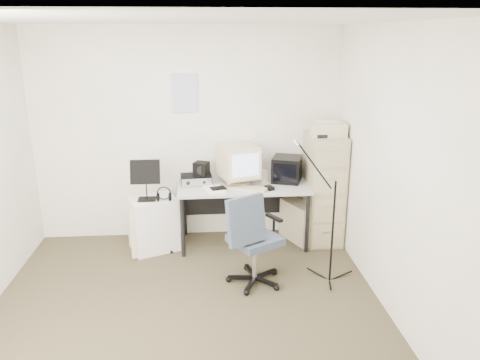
{
  "coord_description": "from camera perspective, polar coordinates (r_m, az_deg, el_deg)",
  "views": [
    {
      "loc": [
        0.18,
        -3.66,
        2.41
      ],
      "look_at": [
        0.55,
        0.95,
        0.95
      ],
      "focal_mm": 35.0,
      "sensor_mm": 36.0,
      "label": 1
    }
  ],
  "objects": [
    {
      "name": "pc_tower",
      "position": [
        5.71,
        7.16,
        -5.03
      ],
      "size": [
        0.41,
        0.55,
        0.47
      ],
      "primitive_type": "cube",
      "rotation": [
        0.0,
        0.0,
        0.42
      ],
      "color": "beige",
      "rests_on": "floor"
    },
    {
      "name": "wall_front",
      "position": [
        2.2,
        -8.85,
        -14.55
      ],
      "size": [
        3.6,
        0.02,
        2.5
      ],
      "primitive_type": "cube",
      "color": "white",
      "rests_on": "ground"
    },
    {
      "name": "ceiling",
      "position": [
        3.66,
        -7.82,
        18.78
      ],
      "size": [
        3.6,
        3.6,
        0.01
      ],
      "primitive_type": "cube",
      "color": "white",
      "rests_on": "ground"
    },
    {
      "name": "crt_monitor",
      "position": [
        5.39,
        -0.21,
        1.85
      ],
      "size": [
        0.51,
        0.52,
        0.45
      ],
      "primitive_type": "cube",
      "rotation": [
        0.0,
        0.0,
        0.3
      ],
      "color": "beige",
      "rests_on": "desk"
    },
    {
      "name": "floor",
      "position": [
        4.39,
        -6.43,
        -16.0
      ],
      "size": [
        3.6,
        3.6,
        0.01
      ],
      "primitive_type": "cube",
      "color": "#423D26",
      "rests_on": "ground"
    },
    {
      "name": "wall_right",
      "position": [
        4.17,
        18.5,
        0.43
      ],
      "size": [
        0.02,
        3.6,
        2.5
      ],
      "primitive_type": "cube",
      "color": "white",
      "rests_on": "ground"
    },
    {
      "name": "desk",
      "position": [
        5.52,
        0.41,
        -4.22
      ],
      "size": [
        1.5,
        0.7,
        0.73
      ],
      "primitive_type": "cube",
      "color": "#B0B0AE",
      "rests_on": "floor"
    },
    {
      "name": "radio_receiver",
      "position": [
        5.46,
        -5.35,
        0.09
      ],
      "size": [
        0.37,
        0.28,
        0.1
      ],
      "primitive_type": "cube",
      "rotation": [
        0.0,
        0.0,
        0.08
      ],
      "color": "black",
      "rests_on": "desk"
    },
    {
      "name": "printer",
      "position": [
        5.37,
        10.67,
        6.12
      ],
      "size": [
        0.42,
        0.3,
        0.15
      ],
      "primitive_type": "cube",
      "rotation": [
        0.0,
        0.0,
        -0.09
      ],
      "color": "beige",
      "rests_on": "filing_cabinet"
    },
    {
      "name": "filing_cabinet",
      "position": [
        5.61,
        10.11,
        -1.04
      ],
      "size": [
        0.4,
        0.6,
        1.3
      ],
      "primitive_type": "cube",
      "color": "#C8B580",
      "rests_on": "floor"
    },
    {
      "name": "mic_stand",
      "position": [
        4.67,
        11.33,
        -4.43
      ],
      "size": [
        0.03,
        0.03,
        1.38
      ],
      "primitive_type": "cylinder",
      "rotation": [
        0.0,
        0.0,
        1.98
      ],
      "color": "black",
      "rests_on": "floor"
    },
    {
      "name": "office_chair",
      "position": [
        4.62,
        1.85,
        -7.07
      ],
      "size": [
        0.77,
        0.77,
        0.98
      ],
      "primitive_type": "cube",
      "rotation": [
        0.0,
        0.0,
        0.53
      ],
      "color": "#353948",
      "rests_on": "floor"
    },
    {
      "name": "music_stand",
      "position": [
        5.26,
        -11.41,
        0.04
      ],
      "size": [
        0.36,
        0.27,
        0.48
      ],
      "primitive_type": "cube",
      "rotation": [
        0.0,
        0.0,
        -0.32
      ],
      "color": "black",
      "rests_on": "side_cart"
    },
    {
      "name": "mouse",
      "position": [
        5.25,
        3.62,
        -0.96
      ],
      "size": [
        0.11,
        0.14,
        0.04
      ],
      "primitive_type": "cube",
      "rotation": [
        0.0,
        0.0,
        0.4
      ],
      "color": "black",
      "rests_on": "desk"
    },
    {
      "name": "wall_calendar",
      "position": [
        5.49,
        -6.76,
        10.5
      ],
      "size": [
        0.3,
        0.02,
        0.44
      ],
      "primitive_type": "cube",
      "color": "white",
      "rests_on": "wall_back"
    },
    {
      "name": "desk_speaker",
      "position": [
        5.5,
        2.89,
        0.47
      ],
      "size": [
        0.1,
        0.1,
        0.14
      ],
      "primitive_type": "cube",
      "rotation": [
        0.0,
        0.0,
        0.41
      ],
      "color": "beige",
      "rests_on": "desk"
    },
    {
      "name": "side_cart",
      "position": [
        5.49,
        -10.5,
        -5.27
      ],
      "size": [
        0.62,
        0.56,
        0.62
      ],
      "primitive_type": "cube",
      "rotation": [
        0.0,
        0.0,
        0.39
      ],
      "color": "white",
      "rests_on": "floor"
    },
    {
      "name": "headphones",
      "position": [
        5.26,
        -9.25,
        -1.94
      ],
      "size": [
        0.21,
        0.21,
        0.03
      ],
      "primitive_type": "torus",
      "rotation": [
        0.0,
        0.0,
        0.22
      ],
      "color": "black",
      "rests_on": "side_cart"
    },
    {
      "name": "radio_speaker",
      "position": [
        5.42,
        -4.74,
        1.39
      ],
      "size": [
        0.2,
        0.2,
        0.16
      ],
      "primitive_type": "cube",
      "rotation": [
        0.0,
        0.0,
        -0.43
      ],
      "color": "black",
      "rests_on": "radio_receiver"
    },
    {
      "name": "crt_tv",
      "position": [
        5.53,
        5.73,
        1.34
      ],
      "size": [
        0.41,
        0.42,
        0.29
      ],
      "primitive_type": "cube",
      "rotation": [
        0.0,
        0.0,
        -0.32
      ],
      "color": "black",
      "rests_on": "desk"
    },
    {
      "name": "wall_back",
      "position": [
        5.58,
        -6.37,
        5.42
      ],
      "size": [
        3.6,
        0.02,
        2.5
      ],
      "primitive_type": "cube",
      "color": "white",
      "rests_on": "ground"
    },
    {
      "name": "papers",
      "position": [
        5.23,
        -3.14,
        -1.15
      ],
      "size": [
        0.27,
        0.32,
        0.02
      ],
      "primitive_type": "cube",
      "rotation": [
        0.0,
        0.0,
        0.28
      ],
      "color": "white",
      "rests_on": "desk"
    },
    {
      "name": "keyboard",
      "position": [
        5.24,
        0.89,
        -1.04
      ],
      "size": [
        0.47,
        0.33,
        0.02
      ],
      "primitive_type": "cube",
      "rotation": [
        0.0,
        0.0,
        -0.42
      ],
      "color": "beige",
      "rests_on": "desk"
    }
  ]
}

